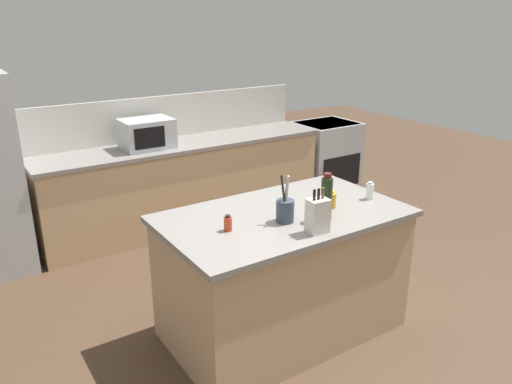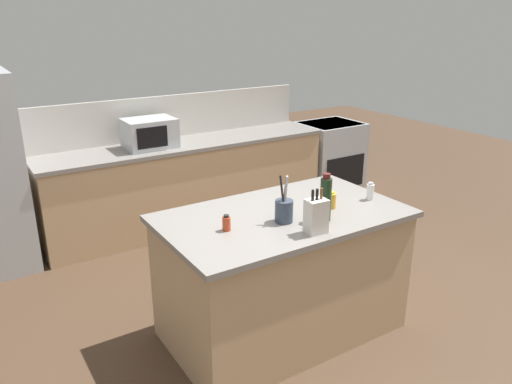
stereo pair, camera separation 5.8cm
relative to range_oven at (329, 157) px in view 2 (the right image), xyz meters
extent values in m
plane|color=#473323|center=(-2.31, -2.20, -0.47)|extent=(14.00, 14.00, 0.00)
cube|color=tan|center=(-2.01, 0.00, -0.02)|extent=(3.14, 0.62, 0.90)
cube|color=gray|center=(-2.01, 0.00, 0.45)|extent=(3.18, 0.66, 0.04)
cube|color=beige|center=(-2.01, 0.32, 0.70)|extent=(3.14, 0.03, 0.46)
cube|color=tan|center=(-2.31, -2.20, -0.02)|extent=(1.63, 0.94, 0.90)
cube|color=gray|center=(-2.31, -2.20, 0.45)|extent=(1.69, 1.00, 0.04)
cube|color=#ADB2B7|center=(0.00, 0.00, -0.01)|extent=(0.76, 0.64, 0.92)
cube|color=black|center=(0.00, -0.32, -0.12)|extent=(0.61, 0.01, 0.41)
cube|color=black|center=(0.00, 0.00, 0.44)|extent=(0.68, 0.58, 0.02)
cube|color=#ADB2B7|center=(-2.42, 0.00, 0.62)|extent=(0.50, 0.38, 0.30)
cube|color=black|center=(-2.46, -0.19, 0.62)|extent=(0.31, 0.01, 0.21)
cube|color=beige|center=(-2.32, -2.57, 0.58)|extent=(0.14, 0.11, 0.22)
cylinder|color=black|center=(-2.35, -2.56, 0.73)|extent=(0.02, 0.02, 0.07)
cylinder|color=black|center=(-2.32, -2.57, 0.73)|extent=(0.02, 0.02, 0.07)
cylinder|color=brown|center=(-2.29, -2.57, 0.73)|extent=(0.02, 0.02, 0.07)
cylinder|color=#333D4C|center=(-2.39, -2.32, 0.55)|extent=(0.12, 0.12, 0.15)
cylinder|color=olive|center=(-2.37, -2.31, 0.70)|extent=(0.01, 0.05, 0.18)
cylinder|color=black|center=(-2.41, -2.31, 0.70)|extent=(0.01, 0.05, 0.18)
cylinder|color=#B2B2B7|center=(-2.39, -2.33, 0.70)|extent=(0.01, 0.03, 0.18)
cylinder|color=silver|center=(-1.61, -2.32, 0.53)|extent=(0.05, 0.05, 0.12)
cylinder|color=#B2B2B7|center=(-1.61, -2.32, 0.60)|extent=(0.04, 0.04, 0.02)
cylinder|color=gold|center=(-1.97, -2.29, 0.53)|extent=(0.08, 0.08, 0.11)
cylinder|color=gold|center=(-1.97, -2.29, 0.59)|extent=(0.05, 0.05, 0.02)
cylinder|color=black|center=(-2.14, -2.44, 0.62)|extent=(0.08, 0.08, 0.29)
cylinder|color=#4C1919|center=(-2.14, -2.44, 0.78)|extent=(0.05, 0.05, 0.03)
cylinder|color=#B73D1E|center=(-2.78, -2.24, 0.52)|extent=(0.05, 0.05, 0.09)
cylinder|color=black|center=(-2.78, -2.24, 0.57)|extent=(0.03, 0.03, 0.02)
camera|label=1|loc=(-4.22, -4.75, 1.77)|focal=35.00mm
camera|label=2|loc=(-4.17, -4.78, 1.77)|focal=35.00mm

